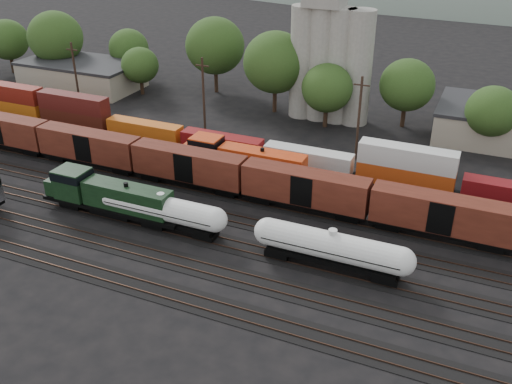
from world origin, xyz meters
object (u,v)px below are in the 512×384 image
at_px(tank_car_a, 162,209).
at_px(orange_locomotive, 239,159).
at_px(grain_silo, 330,51).
at_px(green_locomotive, 105,195).

xyz_separation_m(tank_car_a, orange_locomotive, (2.47, 15.00, 0.22)).
xyz_separation_m(orange_locomotive, grain_silo, (3.80, 26.00, 8.55)).
height_order(tank_car_a, grain_silo, grain_silo).
xyz_separation_m(tank_car_a, grain_silo, (6.27, 41.00, 8.76)).
bearing_deg(grain_silo, tank_car_a, -98.69).
relative_size(tank_car_a, orange_locomotive, 0.83).
relative_size(tank_car_a, grain_silo, 0.55).
xyz_separation_m(green_locomotive, tank_car_a, (7.64, 0.00, -0.21)).
height_order(green_locomotive, grain_silo, grain_silo).
height_order(tank_car_a, orange_locomotive, orange_locomotive).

